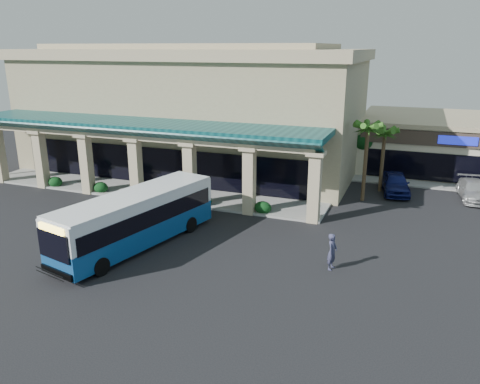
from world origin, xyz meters
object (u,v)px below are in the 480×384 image
at_px(car_silver, 395,183).
at_px(car_red, 474,190).
at_px(pedestrian, 332,252).
at_px(transit_bus, 137,220).

relative_size(car_silver, car_red, 0.99).
xyz_separation_m(pedestrian, car_red, (7.94, 15.55, -0.27)).
bearing_deg(car_red, transit_bus, -145.21).
xyz_separation_m(transit_bus, car_red, (19.01, 16.57, -0.87)).
bearing_deg(car_red, pedestrian, -123.35).
bearing_deg(car_silver, pedestrian, -107.97).
bearing_deg(transit_bus, car_silver, 63.27).
height_order(transit_bus, car_silver, transit_bus).
distance_m(car_silver, car_red, 5.69).
distance_m(transit_bus, car_red, 25.23).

